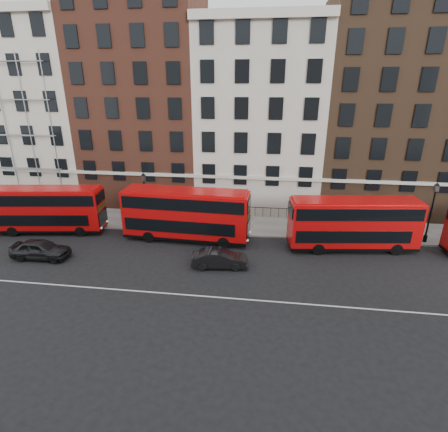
# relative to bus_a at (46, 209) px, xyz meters

# --- Properties ---
(ground) EXTENTS (120.00, 120.00, 0.00)m
(ground) POSITION_rel_bus_a_xyz_m (18.86, -6.52, -2.29)
(ground) COLOR black
(ground) RESTS_ON ground
(pavement) EXTENTS (80.00, 5.00, 0.15)m
(pavement) POSITION_rel_bus_a_xyz_m (18.86, 3.98, -2.21)
(pavement) COLOR gray
(pavement) RESTS_ON ground
(kerb) EXTENTS (80.00, 0.30, 0.16)m
(kerb) POSITION_rel_bus_a_xyz_m (18.86, 1.48, -2.21)
(kerb) COLOR gray
(kerb) RESTS_ON ground
(road_centre_line) EXTENTS (70.00, 0.12, 0.01)m
(road_centre_line) POSITION_rel_bus_a_xyz_m (18.86, -8.52, -2.28)
(road_centre_line) COLOR white
(road_centre_line) RESTS_ON ground
(building_terrace) EXTENTS (64.00, 11.95, 22.00)m
(building_terrace) POSITION_rel_bus_a_xyz_m (18.55, 11.36, 7.95)
(building_terrace) COLOR beige
(building_terrace) RESTS_ON ground
(bus_a) EXTENTS (10.38, 3.75, 4.27)m
(bus_a) POSITION_rel_bus_a_xyz_m (0.00, 0.00, 0.00)
(bus_a) COLOR red
(bus_a) RESTS_ON ground
(bus_b) EXTENTS (11.05, 3.15, 4.59)m
(bus_b) POSITION_rel_bus_a_xyz_m (13.10, 0.01, 0.18)
(bus_b) COLOR red
(bus_b) RESTS_ON ground
(bus_c) EXTENTS (10.65, 3.80, 4.38)m
(bus_c) POSITION_rel_bus_a_xyz_m (27.11, 0.00, 0.06)
(bus_c) COLOR red
(bus_c) RESTS_ON ground
(car_rear) EXTENTS (4.63, 1.95, 1.56)m
(car_rear) POSITION_rel_bus_a_xyz_m (2.45, -4.98, -1.51)
(car_rear) COLOR #242427
(car_rear) RESTS_ON ground
(car_front) EXTENTS (4.37, 1.93, 1.39)m
(car_front) POSITION_rel_bus_a_xyz_m (16.73, -4.50, -1.59)
(car_front) COLOR black
(car_front) RESTS_ON ground
(lamp_post_left) EXTENTS (0.44, 0.44, 5.33)m
(lamp_post_left) POSITION_rel_bus_a_xyz_m (8.81, 1.92, 0.79)
(lamp_post_left) COLOR black
(lamp_post_left) RESTS_ON pavement
(lamp_post_right) EXTENTS (0.44, 0.44, 5.33)m
(lamp_post_right) POSITION_rel_bus_a_xyz_m (33.81, 1.98, 0.79)
(lamp_post_right) COLOR black
(lamp_post_right) RESTS_ON pavement
(iron_railings) EXTENTS (6.60, 0.06, 1.00)m
(iron_railings) POSITION_rel_bus_a_xyz_m (18.86, 6.18, -1.64)
(iron_railings) COLOR black
(iron_railings) RESTS_ON pavement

